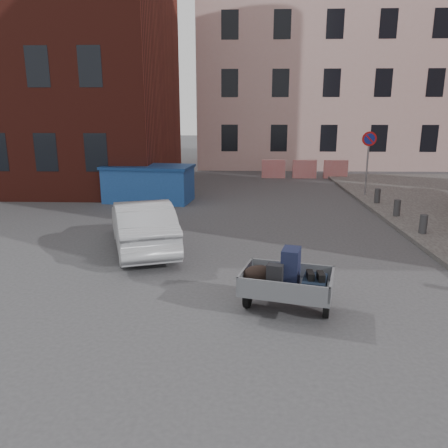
{
  "coord_description": "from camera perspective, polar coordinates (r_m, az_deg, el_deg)",
  "views": [
    {
      "loc": [
        0.67,
        -9.07,
        3.55
      ],
      "look_at": [
        0.31,
        0.44,
        1.1
      ],
      "focal_mm": 35.0,
      "sensor_mm": 36.0,
      "label": 1
    }
  ],
  "objects": [
    {
      "name": "dumpster",
      "position": [
        18.0,
        -9.81,
        5.25
      ],
      "size": [
        3.71,
        2.26,
        1.47
      ],
      "rotation": [
        0.0,
        0.0,
        -0.13
      ],
      "color": "#204C99",
      "rests_on": "ground"
    },
    {
      "name": "silver_car",
      "position": [
        11.69,
        -10.62,
        -0.1
      ],
      "size": [
        2.64,
        4.27,
        1.33
      ],
      "primitive_type": "imported",
      "rotation": [
        0.0,
        0.0,
        3.47
      ],
      "color": "#9FA1A6",
      "rests_on": "ground"
    },
    {
      "name": "building_brick",
      "position": [
        24.34,
        -22.98,
        21.52
      ],
      "size": [
        12.0,
        10.0,
        14.0
      ],
      "primitive_type": "cube",
      "color": "#591E16",
      "rests_on": "ground"
    },
    {
      "name": "building_pink",
      "position": [
        31.71,
        12.6,
        20.36
      ],
      "size": [
        16.0,
        8.0,
        14.0
      ],
      "primitive_type": "cube",
      "color": "#D0A8A0",
      "rests_on": "ground"
    },
    {
      "name": "trailer",
      "position": [
        7.99,
        8.15,
        -7.33
      ],
      "size": [
        1.83,
        1.96,
        1.2
      ],
      "rotation": [
        0.0,
        0.0,
        -0.26
      ],
      "color": "black",
      "rests_on": "ground"
    },
    {
      "name": "no_parking_sign",
      "position": [
        19.37,
        18.35,
        9.17
      ],
      "size": [
        0.6,
        0.09,
        2.65
      ],
      "color": "gray",
      "rests_on": "sidewalk"
    },
    {
      "name": "barriers",
      "position": [
        24.52,
        10.48,
        7.06
      ],
      "size": [
        4.7,
        0.18,
        1.0
      ],
      "color": "red",
      "rests_on": "ground"
    },
    {
      "name": "ground",
      "position": [
        9.76,
        -1.94,
        -6.89
      ],
      "size": [
        120.0,
        120.0,
        0.0
      ],
      "primitive_type": "plane",
      "color": "#38383A",
      "rests_on": "ground"
    },
    {
      "name": "bollards",
      "position": [
        13.92,
        24.59,
        0.01
      ],
      "size": [
        0.22,
        9.02,
        0.55
      ],
      "color": "#3A3A3D",
      "rests_on": "sidewalk"
    }
  ]
}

